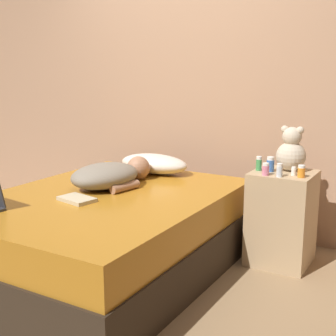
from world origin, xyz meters
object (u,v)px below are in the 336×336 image
(bottle_blue, at_px, (270,164))
(bottle_clear, at_px, (280,170))
(bottle_green, at_px, (259,164))
(bottle_orange, at_px, (301,171))
(person_lying, at_px, (110,175))
(bottle_pink, at_px, (266,169))
(pillow, at_px, (154,164))
(teddy_bear, at_px, (291,151))
(bottle_white, at_px, (294,171))
(book, at_px, (77,199))

(bottle_blue, distance_m, bottle_clear, 0.17)
(bottle_green, height_order, bottle_orange, bottle_green)
(bottle_green, bearing_deg, person_lying, -151.04)
(bottle_pink, distance_m, bottle_clear, 0.10)
(bottle_blue, bearing_deg, pillow, 179.48)
(bottle_pink, bearing_deg, teddy_bear, 65.68)
(bottle_white, distance_m, bottle_orange, 0.07)
(person_lying, height_order, bottle_white, bottle_white)
(bottle_pink, xyz_separation_m, bottle_clear, (0.10, -0.00, 0.00))
(pillow, height_order, bottle_blue, bottle_blue)
(bottle_green, distance_m, bottle_blue, 0.08)
(bottle_orange, bearing_deg, book, -144.52)
(pillow, bearing_deg, bottle_blue, -0.52)
(bottle_orange, xyz_separation_m, bottle_clear, (-0.13, -0.06, 0.00))
(bottle_green, relative_size, bottle_white, 1.72)
(person_lying, bearing_deg, bottle_clear, 29.24)
(bottle_orange, bearing_deg, pillow, 176.11)
(bottle_white, distance_m, book, 1.47)
(pillow, xyz_separation_m, book, (0.00, -0.95, -0.07))
(bottle_pink, xyz_separation_m, bottle_blue, (-0.01, 0.13, 0.01))
(person_lying, height_order, bottle_pink, bottle_pink)
(teddy_bear, bearing_deg, bottle_clear, -91.99)
(bottle_green, height_order, bottle_blue, bottle_blue)
(book, bearing_deg, bottle_green, 46.12)
(bottle_blue, xyz_separation_m, book, (-0.98, -0.94, -0.16))
(person_lying, xyz_separation_m, bottle_blue, (1.02, 0.53, 0.09))
(bottle_white, bearing_deg, bottle_clear, -127.34)
(teddy_bear, bearing_deg, book, -136.42)
(person_lying, distance_m, book, 0.42)
(bottle_clear, bearing_deg, bottle_white, 52.66)
(bottle_white, bearing_deg, bottle_pink, -151.12)
(bottle_blue, bearing_deg, bottle_clear, -51.05)
(pillow, xyz_separation_m, teddy_bear, (1.10, 0.09, 0.19))
(bottle_clear, bearing_deg, book, -143.34)
(bottle_blue, bearing_deg, bottle_green, -173.30)
(bottle_blue, relative_size, bottle_orange, 1.25)
(teddy_bear, relative_size, bottle_white, 5.37)
(teddy_bear, bearing_deg, person_lying, -151.06)
(bottle_green, bearing_deg, bottle_white, -6.81)
(pillow, xyz_separation_m, bottle_white, (1.16, -0.05, 0.08))
(pillow, xyz_separation_m, bottle_green, (0.90, -0.02, 0.10))
(bottle_pink, bearing_deg, bottle_blue, 94.77)
(bottle_green, xyz_separation_m, bottle_blue, (0.08, 0.01, 0.00))
(pillow, relative_size, bottle_blue, 5.66)
(pillow, bearing_deg, bottle_clear, -7.45)
(person_lying, distance_m, bottle_white, 1.30)
(bottle_orange, bearing_deg, bottle_blue, 162.80)
(teddy_bear, relative_size, bottle_clear, 3.45)
(teddy_bear, xyz_separation_m, book, (-1.09, -1.04, -0.25))
(book, bearing_deg, teddy_bear, 43.58)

